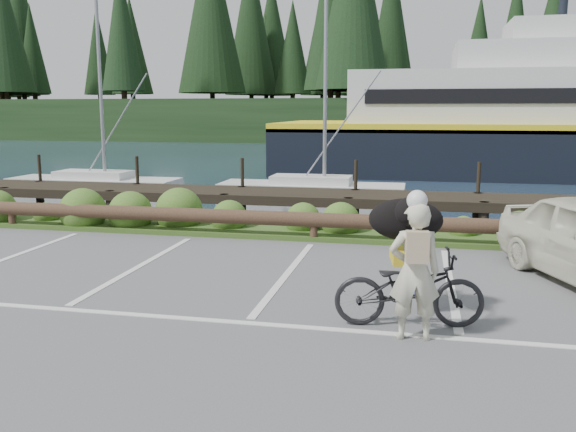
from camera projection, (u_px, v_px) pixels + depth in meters
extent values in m
plane|color=#515254|center=(256.00, 313.00, 8.09)|extent=(72.00, 72.00, 0.00)
plane|color=#1C2E43|center=(395.00, 154.00, 54.54)|extent=(160.00, 160.00, 0.00)
cube|color=#3D5B21|center=(319.00, 232.00, 13.19)|extent=(34.00, 1.60, 0.10)
imported|color=black|center=(409.00, 289.00, 7.54)|extent=(1.91, 0.88, 0.97)
imported|color=beige|center=(415.00, 272.00, 7.06)|extent=(0.64, 0.47, 1.63)
ellipsoid|color=black|center=(406.00, 220.00, 7.99)|extent=(0.60, 1.02, 0.56)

